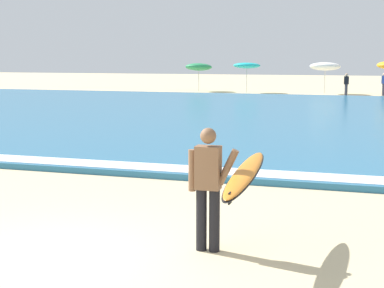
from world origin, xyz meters
name	(u,v)px	position (x,y,z in m)	size (l,w,h in m)	color
ground_plane	(58,260)	(0.00, 0.00, 0.00)	(160.00, 160.00, 0.00)	beige
sea	(278,116)	(0.00, 19.21, 0.07)	(120.00, 28.00, 0.14)	teal
surf_foam	(189,169)	(0.00, 5.81, 0.15)	(120.00, 0.84, 0.01)	white
surfer_with_board	(225,179)	(2.04, 0.97, 1.03)	(0.97, 2.42, 1.73)	black
beach_umbrella_0	(199,67)	(-8.96, 36.97, 1.90)	(2.08, 2.11, 2.26)	beige
beach_umbrella_1	(247,66)	(-4.99, 36.29, 2.03)	(2.03, 2.04, 2.30)	beige
beach_umbrella_2	(325,66)	(0.75, 36.56, 1.99)	(2.22, 2.26, 2.37)	beige
beachgoer_near_row_left	(346,84)	(2.38, 33.91, 0.84)	(0.32, 0.20, 1.58)	#383842
beachgoer_near_row_mid	(384,84)	(4.83, 35.68, 0.84)	(0.32, 0.20, 1.58)	#383842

